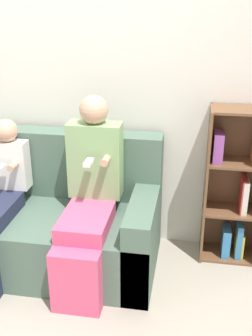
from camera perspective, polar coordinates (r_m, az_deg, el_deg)
The scene contains 5 objects.
ground_plane at distance 3.00m, azimuth -12.07°, elevation -17.60°, with size 14.00×14.00×0.00m, color #9E9384.
back_wall at distance 3.28m, azimuth -7.78°, elevation 11.26°, with size 10.00×0.06×2.55m.
couch at distance 3.31m, azimuth -13.47°, elevation -6.84°, with size 2.00×0.84×0.95m.
adult_seated at distance 2.88m, azimuth -5.00°, elevation -3.39°, with size 0.38×0.76×1.28m.
bookshelf at distance 3.24m, azimuth 14.50°, elevation -3.04°, with size 0.43×0.29×1.18m.
Camera 1 is at (0.96, -2.09, 1.92)m, focal length 45.00 mm.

